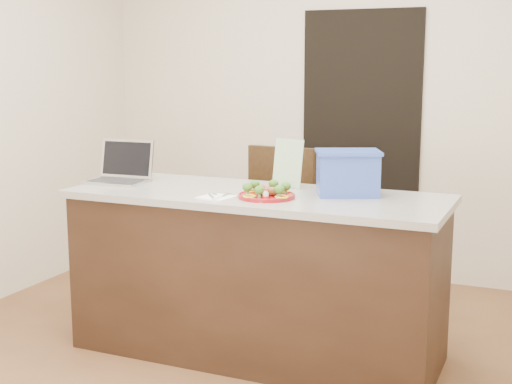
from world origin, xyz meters
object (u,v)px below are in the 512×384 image
at_px(napkin, 217,197).
at_px(yogurt_bottle, 266,196).
at_px(island, 256,274).
at_px(chair, 274,218).
at_px(plate, 267,196).
at_px(laptop, 121,170).
at_px(blue_box, 348,173).

distance_m(napkin, yogurt_bottle, 0.28).
relative_size(island, chair, 1.93).
height_order(plate, yogurt_bottle, yogurt_bottle).
bearing_deg(laptop, blue_box, 1.66).
height_order(island, chair, chair).
bearing_deg(blue_box, island, 171.13).
distance_m(napkin, blue_box, 0.71).
xyz_separation_m(yogurt_bottle, laptop, (-1.02, 0.23, 0.04)).
relative_size(plate, laptop, 0.83).
height_order(yogurt_bottle, chair, chair).
height_order(laptop, chair, laptop).
bearing_deg(napkin, island, 59.00).
height_order(island, blue_box, blue_box).
distance_m(plate, yogurt_bottle, 0.10).
xyz_separation_m(napkin, blue_box, (0.60, 0.35, 0.12)).
bearing_deg(plate, blue_box, 34.01).
distance_m(plate, blue_box, 0.45).
height_order(laptop, blue_box, laptop).
xyz_separation_m(blue_box, chair, (-0.68, 0.64, -0.44)).
bearing_deg(plate, napkin, -156.90).
relative_size(yogurt_bottle, chair, 0.06).
distance_m(plate, chair, 0.99).
relative_size(island, yogurt_bottle, 30.98).
xyz_separation_m(island, yogurt_bottle, (0.14, -0.21, 0.49)).
height_order(island, plate, plate).
bearing_deg(napkin, laptop, 162.37).
distance_m(laptop, chair, 1.08).
distance_m(island, chair, 0.81).
height_order(yogurt_bottle, blue_box, blue_box).
distance_m(laptop, blue_box, 1.36).
xyz_separation_m(laptop, chair, (0.68, 0.75, -0.38)).
xyz_separation_m(napkin, laptop, (-0.75, 0.24, 0.06)).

